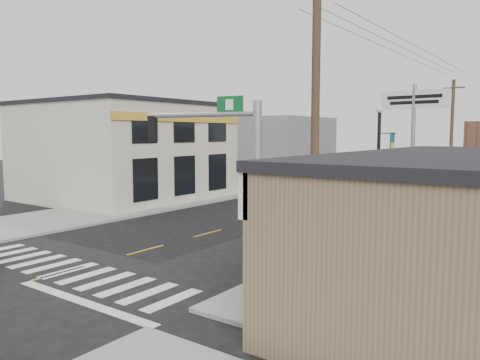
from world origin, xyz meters
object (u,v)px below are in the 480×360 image
Objects in this scene: lamp_post at (380,162)px; dance_center_sign at (414,120)px; utility_pole_far at (451,141)px; fire_hydrant at (301,251)px; guide_sign at (310,216)px; utility_pole_near at (315,114)px; bare_tree at (353,166)px; traffic_signal_pole at (238,174)px.

lamp_post is 4.11m from dance_center_sign.
dance_center_sign is at bearing -82.21° from utility_pole_far.
fire_hydrant is 0.13× the size of lamp_post.
guide_sign is 0.26× the size of utility_pole_near.
guide_sign is 6.07m from lamp_post.
dance_center_sign is at bearing 95.07° from bare_tree.
fire_hydrant is at bearing -93.37° from dance_center_sign.
traffic_signal_pole reaches higher than fire_hydrant.
lamp_post reaches higher than bare_tree.
utility_pole_near reaches higher than traffic_signal_pole.
traffic_signal_pole is 2.16× the size of guide_sign.
utility_pole_far reaches higher than bare_tree.
dance_center_sign is (0.82, 9.44, 3.58)m from guide_sign.
fire_hydrant is 3.80m from bare_tree.
dance_center_sign is at bearing 76.40° from traffic_signal_pole.
utility_pole_far reaches higher than guide_sign.
fire_hydrant is (-0.36, -0.01, -1.32)m from guide_sign.
utility_pole_far is at bearing 92.63° from bare_tree.
guide_sign is 10.13m from dance_center_sign.
guide_sign is 0.59× the size of bare_tree.
bare_tree is 18.49m from utility_pole_far.
traffic_signal_pole is at bearing -124.28° from utility_pole_near.
traffic_signal_pole is 3.05m from utility_pole_near.
dance_center_sign reaches higher than bare_tree.
utility_pole_near reaches higher than bare_tree.
fire_hydrant is at bearing 175.38° from guide_sign.
fire_hydrant is 6.60m from lamp_post.
lamp_post is 1.28× the size of bare_tree.
dance_center_sign is (0.40, 3.61, 1.93)m from lamp_post.
lamp_post is at bearing -84.06° from utility_pole_far.
fire_hydrant is 5.19m from utility_pole_near.
dance_center_sign is at bearing 78.70° from guide_sign.
dance_center_sign is 1.55× the size of bare_tree.
guide_sign reaches higher than fire_hydrant.
utility_pole_near reaches higher than utility_pole_far.
utility_pole_far reaches higher than fire_hydrant.
utility_pole_far reaches higher than lamp_post.
guide_sign is at bearing 70.84° from traffic_signal_pole.
utility_pole_far is at bearing 81.01° from guide_sign.
lamp_post reaches higher than fire_hydrant.
traffic_signal_pole is 9.21m from lamp_post.
fire_hydrant is (0.38, 3.30, -3.03)m from traffic_signal_pole.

